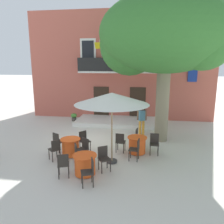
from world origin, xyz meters
TOP-DOWN VIEW (x-y plane):
  - ground_plane at (0.00, 0.00)m, footprint 120.00×120.00m
  - building_facade at (0.54, 6.99)m, footprint 13.00×5.09m
  - entrance_step_platform at (0.54, 3.73)m, footprint 5.39×2.55m
  - plane_tree at (3.13, 0.79)m, footprint 6.50×5.71m
  - cafe_table_near_tree at (0.30, -3.44)m, footprint 0.86×0.86m
  - cafe_chair_near_tree_0 at (-0.12, -2.81)m, footprint 0.54×0.54m
  - cafe_chair_near_tree_1 at (-0.39, -3.76)m, footprint 0.51×0.51m
  - cafe_chair_near_tree_2 at (0.63, -4.11)m, footprint 0.52×0.52m
  - cafe_chair_near_tree_3 at (0.90, -2.99)m, footprint 0.55×0.55m
  - cafe_table_middle at (-0.77, -1.86)m, footprint 0.86×0.86m
  - cafe_chair_middle_0 at (-1.23, -2.45)m, footprint 0.57×0.57m
  - cafe_chair_middle_1 at (-0.10, -2.19)m, footprint 0.55×0.55m
  - cafe_chair_middle_2 at (-0.34, -1.24)m, footprint 0.56×0.56m
  - cafe_chair_middle_3 at (-1.47, -1.56)m, footprint 0.54×0.54m
  - cafe_table_front at (2.07, -1.19)m, footprint 0.86×0.86m
  - cafe_chair_front_0 at (2.82, -1.14)m, footprint 0.41×0.41m
  - cafe_chair_front_1 at (2.12, -0.44)m, footprint 0.46×0.46m
  - cafe_chair_front_2 at (1.32, -1.19)m, footprint 0.44×0.44m
  - cafe_chair_front_3 at (2.04, -1.95)m, footprint 0.45×0.45m
  - cafe_umbrella at (1.10, -2.27)m, footprint 2.90×2.90m
  - ground_planter_left at (-2.50, 3.90)m, footprint 0.41×0.41m
  - pedestrian_mid_plaza at (2.22, 1.41)m, footprint 0.53×0.35m

SIDE VIEW (x-z plane):
  - ground_plane at x=0.00m, z-range 0.00..0.00m
  - entrance_step_platform at x=0.54m, z-range 0.00..0.25m
  - ground_planter_left at x=-2.50m, z-range 0.03..0.56m
  - cafe_table_near_tree at x=0.30m, z-range 0.01..0.77m
  - cafe_table_middle at x=-0.77m, z-range 0.01..0.77m
  - cafe_table_front at x=2.07m, z-range 0.01..0.77m
  - cafe_chair_near_tree_0 at x=-0.12m, z-range 0.07..0.98m
  - cafe_chair_near_tree_1 at x=-0.39m, z-range 0.07..0.98m
  - cafe_chair_near_tree_2 at x=0.63m, z-range 0.07..0.98m
  - cafe_chair_near_tree_3 at x=0.90m, z-range 0.07..0.98m
  - cafe_chair_middle_0 at x=-1.23m, z-range 0.07..0.98m
  - cafe_chair_middle_1 at x=-0.10m, z-range 0.07..0.98m
  - cafe_chair_middle_2 at x=-0.34m, z-range 0.07..0.98m
  - cafe_chair_middle_3 at x=-1.47m, z-range 0.07..0.98m
  - cafe_chair_front_0 at x=2.82m, z-range 0.07..0.98m
  - cafe_chair_front_1 at x=2.12m, z-range 0.07..0.98m
  - cafe_chair_front_2 at x=1.32m, z-range 0.07..0.98m
  - cafe_chair_front_3 at x=2.04m, z-range 0.07..0.98m
  - pedestrian_mid_plaza at x=2.22m, z-range 0.11..1.75m
  - cafe_umbrella at x=1.10m, z-range 1.19..4.04m
  - building_facade at x=0.54m, z-range 0.00..7.50m
  - plane_tree at x=3.13m, z-range 1.58..8.82m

